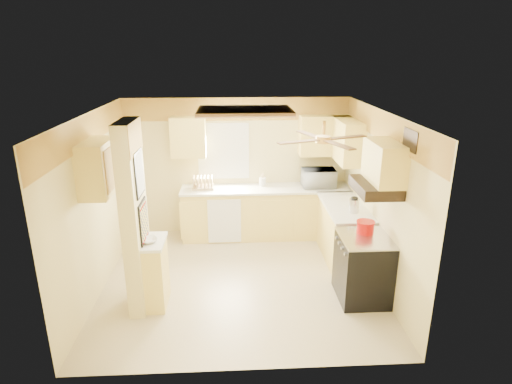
{
  "coord_description": "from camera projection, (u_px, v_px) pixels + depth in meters",
  "views": [
    {
      "loc": [
        -0.08,
        -5.68,
        3.31
      ],
      "look_at": [
        0.25,
        0.35,
        1.28
      ],
      "focal_mm": 30.0,
      "sensor_mm": 36.0,
      "label": 1
    }
  ],
  "objects": [
    {
      "name": "upper_cab_back_right",
      "position": [
        325.0,
        135.0,
        7.56
      ],
      "size": [
        0.9,
        0.35,
        0.7
      ],
      "primitive_type": "cube",
      "color": "#FFDB74",
      "rests_on": "wall_back"
    },
    {
      "name": "ceiling",
      "position": [
        238.0,
        113.0,
        5.63
      ],
      "size": [
        4.0,
        4.0,
        0.0
      ],
      "primitive_type": "plane",
      "rotation": [
        3.14,
        0.0,
        0.0
      ],
      "color": "white",
      "rests_on": "wall_back"
    },
    {
      "name": "dishwasher_panel",
      "position": [
        224.0,
        221.0,
        7.5
      ],
      "size": [
        0.58,
        0.02,
        0.8
      ],
      "primitive_type": "cube",
      "color": "white",
      "rests_on": "lower_cabinets_back"
    },
    {
      "name": "utensil_crock",
      "position": [
        263.0,
        182.0,
        7.75
      ],
      "size": [
        0.12,
        0.12,
        0.24
      ],
      "color": "white",
      "rests_on": "countertop_back"
    },
    {
      "name": "upper_cab_back_left",
      "position": [
        188.0,
        137.0,
        7.43
      ],
      "size": [
        0.6,
        0.35,
        0.7
      ],
      "primitive_type": "cube",
      "color": "#FFDB74",
      "rests_on": "wall_back"
    },
    {
      "name": "upper_cab_right",
      "position": [
        347.0,
        141.0,
        7.12
      ],
      "size": [
        0.35,
        1.0,
        0.7
      ],
      "primitive_type": "cube",
      "color": "#FFDB74",
      "rests_on": "wall_right"
    },
    {
      "name": "dutch_oven",
      "position": [
        365.0,
        227.0,
        5.83
      ],
      "size": [
        0.25,
        0.25,
        0.17
      ],
      "color": "#B00905",
      "rests_on": "stove"
    },
    {
      "name": "wall_right",
      "position": [
        379.0,
        200.0,
        6.14
      ],
      "size": [
        0.0,
        3.8,
        3.8
      ],
      "primitive_type": "plane",
      "rotation": [
        1.57,
        0.0,
        -1.57
      ],
      "color": "#DFCD88",
      "rests_on": "floor"
    },
    {
      "name": "dish_rack",
      "position": [
        203.0,
        184.0,
        7.6
      ],
      "size": [
        0.38,
        0.29,
        0.22
      ],
      "color": "#D7B77C",
      "rests_on": "countertop_back"
    },
    {
      "name": "window",
      "position": [
        223.0,
        151.0,
        7.71
      ],
      "size": [
        0.92,
        0.02,
        1.02
      ],
      "color": "white",
      "rests_on": "wall_back"
    },
    {
      "name": "floor",
      "position": [
        241.0,
        280.0,
        6.43
      ],
      "size": [
        4.0,
        4.0,
        0.0
      ],
      "primitive_type": "plane",
      "color": "tan",
      "rests_on": "ground"
    },
    {
      "name": "wall_front",
      "position": [
        243.0,
        267.0,
        4.23
      ],
      "size": [
        4.0,
        0.0,
        4.0
      ],
      "primitive_type": "plane",
      "rotation": [
        -1.57,
        0.0,
        0.0
      ],
      "color": "#DFCD88",
      "rests_on": "floor"
    },
    {
      "name": "bowl",
      "position": [
        149.0,
        240.0,
        5.5
      ],
      "size": [
        0.27,
        0.27,
        0.05
      ],
      "primitive_type": "imported",
      "rotation": [
        0.0,
        0.0,
        0.43
      ],
      "color": "white",
      "rests_on": "ledge_top"
    },
    {
      "name": "wallpaper_border",
      "position": [
        237.0,
        109.0,
        7.48
      ],
      "size": [
        4.0,
        0.02,
        0.4
      ],
      "primitive_type": "cube",
      "color": "#FFCB4B",
      "rests_on": "wall_back"
    },
    {
      "name": "poster_nashville",
      "position": [
        144.0,
        222.0,
        5.46
      ],
      "size": [
        0.02,
        0.42,
        0.57
      ],
      "color": "black",
      "rests_on": "partition_column"
    },
    {
      "name": "stove",
      "position": [
        363.0,
        268.0,
        5.85
      ],
      "size": [
        0.68,
        0.77,
        0.92
      ],
      "color": "black",
      "rests_on": "floor"
    },
    {
      "name": "partition_column",
      "position": [
        134.0,
        219.0,
        5.44
      ],
      "size": [
        0.2,
        0.7,
        2.5
      ],
      "primitive_type": "cube",
      "color": "#DFCD88",
      "rests_on": "floor"
    },
    {
      "name": "range_hood",
      "position": [
        375.0,
        187.0,
        5.49
      ],
      "size": [
        0.5,
        0.76,
        0.14
      ],
      "primitive_type": "cube",
      "color": "black",
      "rests_on": "upper_cab_over_stove"
    },
    {
      "name": "countertop_back",
      "position": [
        266.0,
        189.0,
        7.67
      ],
      "size": [
        3.04,
        0.64,
        0.04
      ],
      "primitive_type": "cube",
      "color": "silver",
      "rests_on": "lower_cabinets_back"
    },
    {
      "name": "countertop_right",
      "position": [
        345.0,
        207.0,
        6.79
      ],
      "size": [
        0.64,
        1.44,
        0.04
      ],
      "primitive_type": "cube",
      "color": "silver",
      "rests_on": "lower_cabinets_right"
    },
    {
      "name": "ceiling_fan",
      "position": [
        323.0,
        139.0,
        5.09
      ],
      "size": [
        1.15,
        1.15,
        0.26
      ],
      "color": "gold",
      "rests_on": "ceiling"
    },
    {
      "name": "microwave",
      "position": [
        319.0,
        178.0,
        7.67
      ],
      "size": [
        0.59,
        0.41,
        0.33
      ],
      "primitive_type": "imported",
      "rotation": [
        0.0,
        0.0,
        3.15
      ],
      "color": "white",
      "rests_on": "countertop_back"
    },
    {
      "name": "lower_cabinets_back",
      "position": [
        266.0,
        213.0,
        7.83
      ],
      "size": [
        3.0,
        0.6,
        0.9
      ],
      "primitive_type": "cube",
      "color": "#FFDB74",
      "rests_on": "floor"
    },
    {
      "name": "lower_cabinets_right",
      "position": [
        344.0,
        234.0,
        6.95
      ],
      "size": [
        0.6,
        1.4,
        0.9
      ],
      "primitive_type": "cube",
      "color": "#FFDB74",
      "rests_on": "floor"
    },
    {
      "name": "partition_ledge",
      "position": [
        156.0,
        274.0,
        5.71
      ],
      "size": [
        0.25,
        0.55,
        0.9
      ],
      "primitive_type": "cube",
      "color": "#FFDB74",
      "rests_on": "floor"
    },
    {
      "name": "kettle",
      "position": [
        354.0,
        205.0,
        6.48
      ],
      "size": [
        0.16,
        0.16,
        0.24
      ],
      "color": "silver",
      "rests_on": "countertop_right"
    },
    {
      "name": "ceiling_light_panel",
      "position": [
        245.0,
        111.0,
        6.13
      ],
      "size": [
        1.35,
        0.95,
        0.06
      ],
      "color": "brown",
      "rests_on": "ceiling"
    },
    {
      "name": "upper_cab_left_wall",
      "position": [
        98.0,
        168.0,
        5.51
      ],
      "size": [
        0.35,
        0.75,
        0.7
      ],
      "primitive_type": "cube",
      "color": "#FFDB74",
      "rests_on": "wall_left"
    },
    {
      "name": "wall_back",
      "position": [
        238.0,
        167.0,
        7.83
      ],
      "size": [
        4.0,
        0.0,
        4.0
      ],
      "primitive_type": "plane",
      "rotation": [
        1.57,
        0.0,
        0.0
      ],
      "color": "#DFCD88",
      "rests_on": "floor"
    },
    {
      "name": "ledge_top",
      "position": [
        154.0,
        242.0,
        5.56
      ],
      "size": [
        0.28,
        0.58,
        0.04
      ],
      "primitive_type": "cube",
      "color": "silver",
      "rests_on": "partition_ledge"
    },
    {
      "name": "poster_menu",
      "position": [
        139.0,
        173.0,
        5.26
      ],
      "size": [
        0.02,
        0.42,
        0.57
      ],
      "color": "black",
      "rests_on": "partition_column"
    },
    {
      "name": "wall_left",
      "position": [
        95.0,
        205.0,
        5.93
      ],
      "size": [
        0.0,
        3.8,
        3.8
      ],
      "primitive_type": "plane",
      "rotation": [
        1.57,
        0.0,
        1.57
      ],
      "color": "#DFCD88",
      "rests_on": "floor"
    },
    {
      "name": "vent_grate",
      "position": [
        411.0,
        140.0,
        4.95
      ],
      "size": [
        0.02,
        0.4,
        0.25
      ],
      "primitive_type": "cube",
      "color": "black",
      "rests_on": "wall_right"
    },
    {
      "name": "upper_cab_over_stove",
      "position": [
        384.0,
        162.0,
        5.39
      ],
      "size": [
        0.35,
        0.76,
        0.52
      ],
      "primitive_type": "cube",
      "color": "#FFDB74",
      "rests_on": "wall_right"
    }
  ]
}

